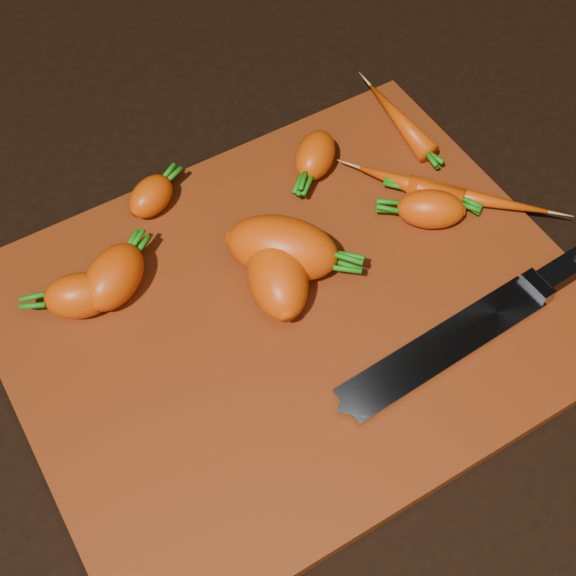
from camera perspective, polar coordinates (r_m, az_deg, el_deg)
ground at (r=0.73m, az=0.40°, el=-2.10°), size 2.00×2.00×0.01m
cutting_board at (r=0.72m, az=0.41°, el=-1.64°), size 0.50×0.40×0.01m
carrot_0 at (r=0.73m, az=-12.28°, el=0.79°), size 0.08×0.08×0.05m
carrot_1 at (r=0.72m, az=-14.62°, el=-0.53°), size 0.07×0.06×0.04m
carrot_2 at (r=0.72m, az=-0.41°, el=2.84°), size 0.11×0.11×0.06m
carrot_3 at (r=0.70m, az=-0.77°, el=0.89°), size 0.08×0.10×0.05m
carrot_4 at (r=0.81m, az=1.94°, el=9.42°), size 0.07×0.07×0.04m
carrot_5 at (r=0.79m, az=-9.71°, el=6.45°), size 0.06×0.05×0.03m
carrot_6 at (r=0.77m, az=10.12°, el=5.54°), size 0.07×0.07×0.04m
carrot_7 at (r=0.86m, az=7.88°, el=11.85°), size 0.03×0.12×0.02m
carrot_8 at (r=0.80m, az=13.29°, el=6.19°), size 0.11×0.11×0.02m
carrot_9 at (r=0.80m, az=8.67°, el=7.24°), size 0.08×0.10×0.03m
knife at (r=0.71m, az=12.23°, el=-3.27°), size 0.34×0.05×0.02m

